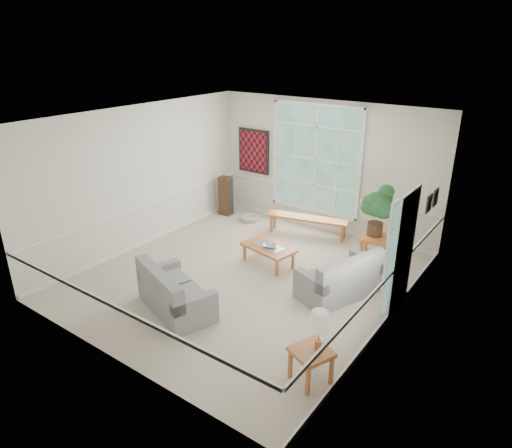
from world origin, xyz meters
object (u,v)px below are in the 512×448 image
Objects in this scene: coffee_table at (268,255)px; end_table at (375,249)px; loveseat_front at (176,288)px; side_table at (311,365)px; loveseat_right at (340,274)px.

end_table reaches higher than coffee_table.
side_table is at bearing 15.08° from loveseat_front.
loveseat_right reaches higher than loveseat_front.
loveseat_front is at bearing -119.54° from end_table.
loveseat_front is 2.55× the size of end_table.
loveseat_front is 2.67m from side_table.
side_table is (2.34, -2.45, 0.05)m from coffee_table.
coffee_table is (-1.66, 0.21, -0.20)m from loveseat_right.
coffee_table is (0.32, 2.25, -0.20)m from loveseat_front.
end_table is at bearing 49.06° from coffee_table.
loveseat_right reaches higher than end_table.
loveseat_front reaches higher than coffee_table.
loveseat_front is (-1.98, -2.04, -0.00)m from loveseat_right.
loveseat_right is 2.84m from loveseat_front.
loveseat_front is 2.28m from coffee_table.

